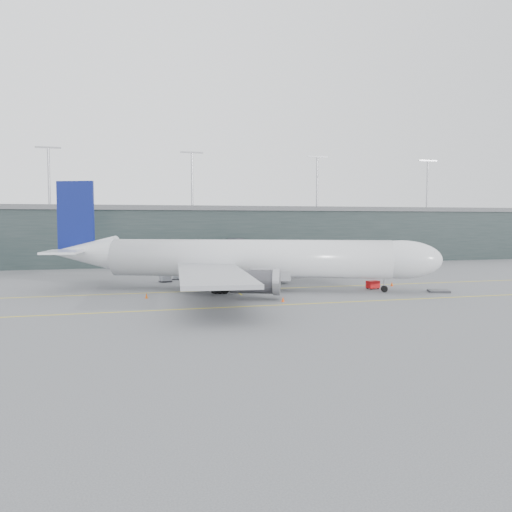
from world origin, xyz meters
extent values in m
plane|color=#525256|center=(0.00, 0.00, 0.00)|extent=(320.00, 320.00, 0.00)
cube|color=yellow|center=(0.00, -4.00, 0.01)|extent=(160.00, 0.25, 0.02)
cube|color=yellow|center=(0.00, -20.00, 0.01)|extent=(160.00, 0.25, 0.02)
cube|color=yellow|center=(5.00, 20.00, 0.01)|extent=(0.25, 60.00, 0.02)
cube|color=#1D2828|center=(0.00, 58.00, 7.00)|extent=(240.00, 35.00, 14.00)
cube|color=#555659|center=(0.00, 58.00, 14.60)|extent=(240.00, 36.00, 1.20)
cylinder|color=#9E9EA3|center=(-30.00, 48.00, 22.00)|extent=(0.60, 0.60, 14.00)
cylinder|color=#9E9EA3|center=(5.00, 48.00, 22.00)|extent=(0.60, 0.60, 14.00)
cylinder|color=#9E9EA3|center=(40.00, 48.00, 22.00)|extent=(0.60, 0.60, 14.00)
cylinder|color=#9E9EA3|center=(75.00, 48.00, 22.00)|extent=(0.60, 0.60, 14.00)
cylinder|color=silver|center=(7.38, -4.81, 5.22)|extent=(44.48, 22.09, 6.11)
ellipsoid|color=silver|center=(29.89, -13.54, 5.22)|extent=(14.17, 10.34, 6.11)
cone|color=silver|center=(-18.81, 5.35, 5.91)|extent=(12.23, 9.39, 5.87)
cube|color=#919399|center=(6.46, -4.45, 2.86)|extent=(16.49, 10.30, 1.97)
cube|color=black|center=(33.38, -14.89, 6.21)|extent=(3.09, 3.54, 0.79)
cube|color=#919399|center=(-0.91, -17.98, 4.24)|extent=(11.42, 29.27, 0.54)
cylinder|color=#3C3C41|center=(5.83, -14.25, 2.56)|extent=(7.68, 5.71, 3.45)
cube|color=#919399|center=(10.14, 10.51, 4.24)|extent=(24.35, 28.13, 0.54)
cylinder|color=#3C3C41|center=(12.60, 3.21, 2.56)|extent=(7.68, 5.71, 3.45)
cube|color=navy|center=(-20.19, 5.88, 12.12)|extent=(6.15, 2.78, 11.83)
cube|color=silver|center=(-21.69, 0.65, 6.41)|extent=(6.35, 9.40, 0.34)
cube|color=silver|center=(-17.77, 10.76, 6.41)|extent=(9.61, 10.36, 0.34)
cylinder|color=black|center=(27.59, -12.65, 0.54)|extent=(1.15, 0.76, 1.08)
cylinder|color=#9E9EA3|center=(27.59, -12.65, 1.28)|extent=(0.30, 0.30, 2.56)
cylinder|color=black|center=(1.99, -7.79, 0.64)|extent=(1.37, 0.92, 1.28)
cylinder|color=black|center=(5.41, 1.03, 0.64)|extent=(1.37, 0.92, 1.28)
cube|color=#2E2E33|center=(23.58, 1.05, 5.34)|extent=(4.19, 4.51, 2.99)
cube|color=#2E2E33|center=(21.61, 9.69, 5.34)|extent=(5.68, 14.13, 2.67)
cube|color=#2E2E33|center=(18.53, 23.23, 5.34)|extent=(5.94, 14.19, 2.78)
cube|color=#2E2E33|center=(15.45, 36.77, 5.34)|extent=(6.20, 14.25, 2.88)
cylinder|color=#9E9EA3|center=(21.45, 10.42, 2.03)|extent=(0.53, 0.53, 4.06)
cube|color=#3C3C41|center=(21.45, 10.42, 0.37)|extent=(2.44, 2.04, 0.75)
cylinder|color=#2E2E33|center=(23.58, 40.50, 5.34)|extent=(4.27, 4.27, 3.20)
cylinder|color=#2E2E33|center=(23.58, 40.50, 1.92)|extent=(1.92, 1.92, 3.84)
cube|color=red|center=(27.65, -8.74, 0.78)|extent=(2.26, 1.70, 1.20)
cylinder|color=black|center=(27.03, -9.35, 0.18)|extent=(0.39, 0.22, 0.37)
cylinder|color=black|center=(28.47, -9.03, 0.18)|extent=(0.39, 0.22, 0.37)
cylinder|color=black|center=(26.83, -8.45, 0.18)|extent=(0.39, 0.22, 0.37)
cylinder|color=black|center=(28.27, -8.13, 0.18)|extent=(0.39, 0.22, 0.37)
cube|color=#343438|center=(36.06, -14.72, 0.19)|extent=(3.79, 3.42, 0.31)
cube|color=#3C3C41|center=(-5.10, 9.41, 0.15)|extent=(2.53, 2.30, 0.21)
cube|color=#B7BAC4|center=(-5.10, 9.41, 1.08)|extent=(2.11, 2.05, 1.54)
cube|color=navy|center=(-5.10, 9.41, 1.88)|extent=(2.18, 2.12, 0.08)
cube|color=#3C3C41|center=(-2.52, 12.64, 0.14)|extent=(2.28, 2.06, 0.19)
cube|color=#AEB4BB|center=(-2.52, 12.64, 0.99)|extent=(1.90, 1.84, 1.41)
cube|color=navy|center=(-2.52, 12.64, 1.72)|extent=(1.96, 1.90, 0.08)
cube|color=#3C3C41|center=(-0.63, 9.53, 0.17)|extent=(2.68, 2.35, 0.23)
cube|color=silver|center=(-0.63, 9.53, 1.21)|extent=(2.21, 2.13, 1.72)
cube|color=navy|center=(-0.63, 9.53, 2.10)|extent=(2.28, 2.20, 0.09)
cone|color=#EE480D|center=(32.59, -6.28, 0.40)|extent=(0.50, 0.50, 0.80)
cone|color=#FD4C0E|center=(9.13, -17.59, 0.36)|extent=(0.45, 0.45, 0.71)
cone|color=orange|center=(8.49, 11.64, 0.31)|extent=(0.39, 0.39, 0.62)
cone|color=#EB5E0D|center=(-9.26, -9.55, 0.38)|extent=(0.47, 0.47, 0.75)
camera|label=1|loc=(-11.97, -83.56, 11.28)|focal=35.00mm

